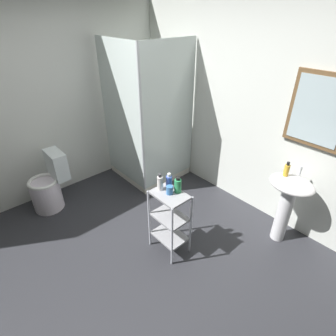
{
  "coord_description": "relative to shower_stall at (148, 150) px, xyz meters",
  "views": [
    {
      "loc": [
        1.65,
        -0.92,
        2.3
      ],
      "look_at": [
        0.05,
        0.51,
        1.0
      ],
      "focal_mm": 28.46,
      "sensor_mm": 36.0,
      "label": 1
    }
  ],
  "objects": [
    {
      "name": "hand_soap_bottle",
      "position": [
        1.94,
        0.29,
        0.41
      ],
      "size": [
        0.05,
        0.05,
        0.16
      ],
      "color": "gold",
      "rests_on": "pedestal_sink"
    },
    {
      "name": "lotion_bottle_white",
      "position": [
        1.19,
        -0.77,
        0.36
      ],
      "size": [
        0.06,
        0.06,
        0.18
      ],
      "color": "silver",
      "rests_on": "storage_cart"
    },
    {
      "name": "sink_faucet",
      "position": [
        2.03,
        0.41,
        0.4
      ],
      "size": [
        0.03,
        0.03,
        0.1
      ],
      "primitive_type": "cylinder",
      "color": "silver",
      "rests_on": "pedestal_sink"
    },
    {
      "name": "rinse_cup",
      "position": [
        1.31,
        -0.75,
        0.32
      ],
      "size": [
        0.07,
        0.07,
        0.09
      ],
      "primitive_type": "cylinder",
      "color": "#3870B2",
      "rests_on": "storage_cart"
    },
    {
      "name": "pedestal_sink",
      "position": [
        2.03,
        0.29,
        0.12
      ],
      "size": [
        0.46,
        0.37,
        0.81
      ],
      "color": "white",
      "rests_on": "ground_plane"
    },
    {
      "name": "toilet",
      "position": [
        -0.27,
        -1.43,
        -0.15
      ],
      "size": [
        0.37,
        0.49,
        0.76
      ],
      "color": "white",
      "rests_on": "ground_plane"
    },
    {
      "name": "body_wash_bottle_green",
      "position": [
        1.34,
        -0.67,
        0.35
      ],
      "size": [
        0.07,
        0.07,
        0.17
      ],
      "color": "#2C8F53",
      "rests_on": "storage_cart"
    },
    {
      "name": "wall_back",
      "position": [
        1.22,
        0.62,
        0.79
      ],
      "size": [
        4.2,
        0.14,
        2.5
      ],
      "color": "silver",
      "rests_on": "ground_plane"
    },
    {
      "name": "shampoo_bottle_blue",
      "position": [
        1.23,
        -0.68,
        0.35
      ],
      "size": [
        0.06,
        0.06,
        0.17
      ],
      "color": "#3551AD",
      "rests_on": "storage_cart"
    },
    {
      "name": "shower_stall",
      "position": [
        0.0,
        0.0,
        0.0
      ],
      "size": [
        0.92,
        0.92,
        2.0
      ],
      "color": "white",
      "rests_on": "ground_plane"
    },
    {
      "name": "storage_cart",
      "position": [
        1.31,
        -0.75,
        -0.03
      ],
      "size": [
        0.38,
        0.28,
        0.74
      ],
      "color": "silver",
      "rests_on": "ground_plane"
    },
    {
      "name": "wall_left",
      "position": [
        -0.64,
        -1.23,
        0.79
      ],
      "size": [
        0.1,
        4.2,
        2.5
      ],
      "primitive_type": "cube",
      "color": "silver",
      "rests_on": "ground_plane"
    },
    {
      "name": "ground_plane",
      "position": [
        1.21,
        -1.23,
        -0.47
      ],
      "size": [
        4.2,
        4.2,
        0.02
      ],
      "primitive_type": "cube",
      "color": "#2C2C31"
    }
  ]
}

